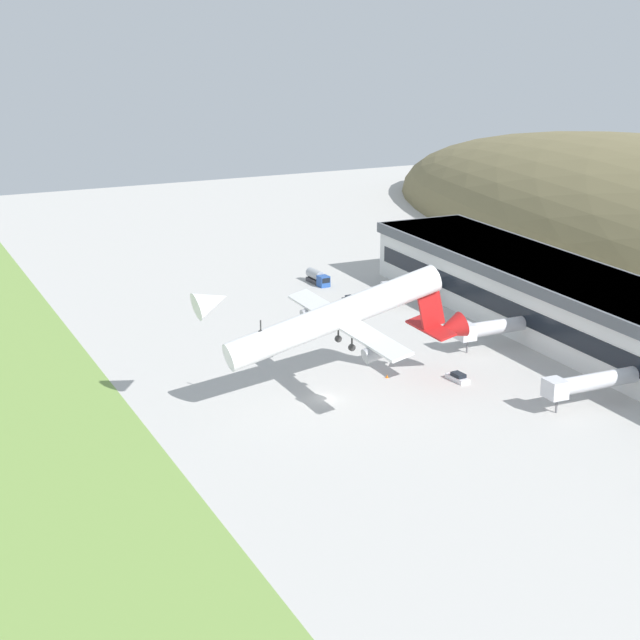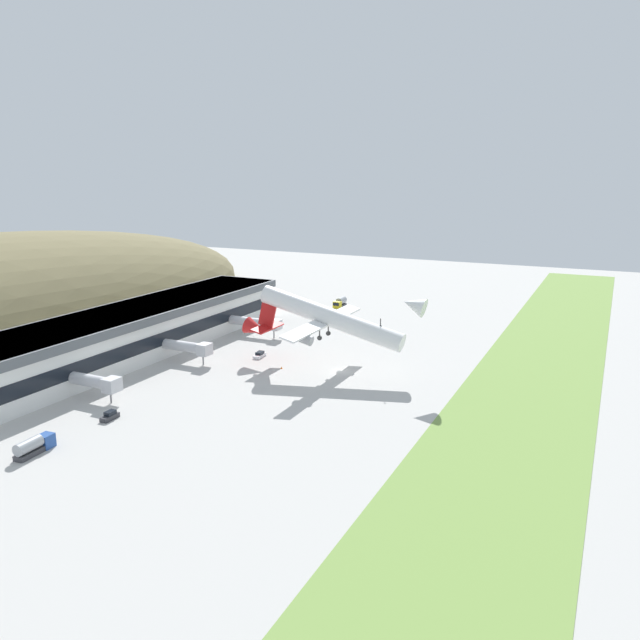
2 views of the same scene
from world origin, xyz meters
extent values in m
plane|color=#B7B5AF|center=(0.00, 0.00, 0.00)|extent=(406.59, 406.59, 0.00)
cube|color=#759947|center=(0.00, -42.86, 0.04)|extent=(365.93, 28.36, 0.08)
cube|color=white|center=(-9.66, 54.46, 6.04)|extent=(110.55, 20.26, 12.07)
cube|color=#565B60|center=(-9.66, 54.46, 10.99)|extent=(111.75, 21.46, 2.17)
cube|color=black|center=(-9.66, 44.28, 5.43)|extent=(106.13, 0.16, 3.38)
cylinder|color=silver|center=(-39.85, 38.91, 4.00)|extent=(2.60, 10.85, 2.60)
cube|color=silver|center=(-39.85, 33.48, 4.00)|extent=(3.38, 2.86, 2.86)
cylinder|color=slate|center=(-39.85, 33.98, 2.00)|extent=(0.36, 0.36, 4.00)
cylinder|color=silver|center=(-9.81, 38.25, 4.00)|extent=(2.60, 12.16, 2.60)
cube|color=silver|center=(-9.81, 32.17, 4.00)|extent=(3.38, 2.86, 2.86)
cylinder|color=slate|center=(-9.81, 32.67, 2.00)|extent=(0.36, 0.36, 4.00)
cylinder|color=silver|center=(20.13, 36.75, 4.00)|extent=(2.60, 15.16, 2.60)
cube|color=silver|center=(20.13, 29.17, 4.00)|extent=(3.38, 2.86, 2.86)
cylinder|color=slate|center=(20.13, 29.67, 2.00)|extent=(0.36, 0.36, 4.00)
cylinder|color=white|center=(-0.62, 2.18, 13.12)|extent=(4.42, 36.50, 12.79)
cone|color=white|center=(-0.62, -17.91, 17.93)|extent=(4.33, 5.73, 5.34)
cone|color=red|center=(-0.62, 22.71, 8.20)|extent=(4.33, 6.59, 5.55)
cube|color=red|center=(-0.62, 19.27, 12.89)|extent=(0.50, 5.67, 8.45)
cube|color=red|center=(-0.62, 19.48, 8.97)|extent=(11.48, 3.09, 1.07)
cube|color=white|center=(-0.62, 3.95, 11.92)|extent=(37.30, 3.61, 1.28)
cylinder|color=#9E9EA3|center=(-11.81, 3.43, 10.49)|extent=(2.30, 4.04, 3.08)
cylinder|color=#9E9EA3|center=(10.57, 3.43, 10.49)|extent=(2.30, 4.04, 3.08)
cylinder|color=#2D2D2D|center=(-3.05, 3.95, 9.60)|extent=(0.28, 0.28, 2.20)
cylinder|color=#2D2D2D|center=(-3.05, 3.95, 8.50)|extent=(0.45, 1.10, 1.10)
cylinder|color=#2D2D2D|center=(1.81, 3.95, 9.60)|extent=(0.28, 0.28, 2.20)
cylinder|color=#2D2D2D|center=(1.81, 3.95, 8.50)|extent=(0.45, 1.10, 1.10)
cylinder|color=#2D2D2D|center=(-0.62, -10.23, 13.11)|extent=(0.22, 0.22, 1.98)
cylinder|color=#2D2D2D|center=(-0.62, -10.23, 12.12)|extent=(0.30, 0.82, 0.82)
cube|color=#264C99|center=(48.89, 24.96, 0.45)|extent=(3.77, 2.01, 0.90)
cube|color=black|center=(49.07, 24.94, 1.27)|extent=(2.12, 1.61, 0.74)
cube|color=silver|center=(1.79, 23.48, 0.39)|extent=(4.63, 2.21, 0.77)
cube|color=black|center=(2.02, 23.50, 1.09)|extent=(2.60, 1.75, 0.63)
cube|color=#333338|center=(-46.77, 27.72, 0.45)|extent=(4.04, 1.83, 0.91)
cube|color=black|center=(-46.57, 27.73, 1.28)|extent=(2.25, 1.49, 0.74)
cube|color=#264C99|center=(-61.06, 28.40, 1.21)|extent=(2.55, 2.37, 2.42)
cube|color=black|center=(-59.83, 28.49, 1.64)|extent=(0.22, 1.88, 1.06)
cube|color=#38383D|center=(-64.79, 28.13, 0.45)|extent=(5.22, 2.35, 0.90)
cylinder|color=#999EA3|center=(-64.79, 28.13, 1.95)|extent=(4.98, 2.44, 2.09)
cube|color=gold|center=(65.45, 29.97, 1.23)|extent=(2.24, 2.60, 2.46)
cube|color=black|center=(64.31, 29.97, 1.67)|extent=(0.09, 2.20, 1.08)
cube|color=#38383D|center=(68.92, 29.95, 0.45)|extent=(4.73, 2.35, 0.90)
cylinder|color=#999EA3|center=(68.92, 29.95, 2.13)|extent=(4.50, 2.48, 2.46)
cube|color=orange|center=(-4.33, 13.62, 0.01)|extent=(0.52, 0.52, 0.03)
cone|color=orange|center=(-4.33, 13.62, 0.31)|extent=(0.40, 0.40, 0.55)
camera|label=1|loc=(142.40, -66.55, 61.09)|focal=60.00mm
camera|label=2|loc=(-130.52, -57.32, 45.91)|focal=35.00mm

